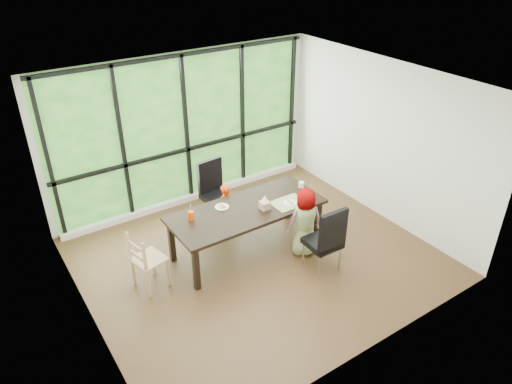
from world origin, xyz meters
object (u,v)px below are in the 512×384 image
(plate_near, at_px, (290,203))
(chair_interior_leather, at_px, (323,238))
(dining_table, at_px, (247,229))
(chair_window_leather, at_px, (217,193))
(white_mug, at_px, (301,185))
(tissue_box, at_px, (265,205))
(child_toddler, at_px, (227,209))
(orange_cup, at_px, (191,216))
(green_cup, at_px, (310,195))
(plate_far, at_px, (222,207))
(chair_end_beech, at_px, (149,259))
(child_older, at_px, (306,222))

(plate_near, bearing_deg, chair_interior_leather, -88.34)
(dining_table, xyz_separation_m, chair_window_leather, (0.04, 0.99, 0.17))
(white_mug, distance_m, tissue_box, 0.90)
(dining_table, relative_size, tissue_box, 16.98)
(child_toddler, distance_m, tissue_box, 0.87)
(dining_table, bearing_deg, orange_cup, 167.22)
(chair_interior_leather, height_order, tissue_box, chair_interior_leather)
(orange_cup, height_order, green_cup, same)
(chair_window_leather, bearing_deg, plate_far, -119.93)
(chair_window_leather, distance_m, orange_cup, 1.22)
(chair_end_beech, bearing_deg, white_mug, -102.09)
(orange_cup, relative_size, tissue_box, 0.96)
(child_toddler, bearing_deg, plate_far, -153.65)
(child_toddler, xyz_separation_m, orange_cup, (-0.84, -0.40, 0.38))
(plate_far, bearing_deg, white_mug, -7.14)
(chair_end_beech, relative_size, green_cup, 6.69)
(plate_near, bearing_deg, plate_far, 152.85)
(dining_table, relative_size, plate_far, 11.33)
(green_cup, bearing_deg, dining_table, 162.83)
(chair_end_beech, relative_size, plate_far, 4.29)
(orange_cup, xyz_separation_m, green_cup, (1.82, -0.49, -0.00))
(chair_end_beech, bearing_deg, child_toddler, -83.28)
(plate_far, bearing_deg, green_cup, -22.87)
(child_toddler, bearing_deg, child_older, -82.72)
(dining_table, xyz_separation_m, chair_end_beech, (-1.59, 0.04, 0.08))
(child_toddler, height_order, green_cup, green_cup)
(chair_end_beech, distance_m, plate_far, 1.34)
(tissue_box, bearing_deg, orange_cup, 161.81)
(plate_far, xyz_separation_m, white_mug, (1.39, -0.17, 0.04))
(chair_end_beech, bearing_deg, plate_near, -109.72)
(orange_cup, xyz_separation_m, tissue_box, (1.05, -0.35, -0.01))
(child_older, relative_size, green_cup, 8.29)
(orange_cup, bearing_deg, chair_window_leather, 42.21)
(white_mug, relative_size, tissue_box, 0.66)
(dining_table, distance_m, child_older, 0.91)
(chair_end_beech, bearing_deg, plate_far, -93.89)
(chair_window_leather, distance_m, plate_near, 1.38)
(green_cup, bearing_deg, child_older, -137.80)
(chair_end_beech, bearing_deg, tissue_box, -108.72)
(plate_near, xyz_separation_m, green_cup, (0.35, -0.06, 0.06))
(chair_window_leather, height_order, child_toddler, chair_window_leather)
(chair_window_leather, bearing_deg, white_mug, -47.04)
(dining_table, relative_size, plate_near, 11.10)
(child_older, relative_size, orange_cup, 8.26)
(chair_window_leather, relative_size, plate_far, 5.14)
(plate_near, relative_size, white_mug, 2.30)
(child_toddler, distance_m, child_older, 1.35)
(chair_interior_leather, xyz_separation_m, orange_cup, (-1.49, 1.19, 0.28))
(orange_cup, bearing_deg, chair_interior_leather, -38.74)
(orange_cup, height_order, tissue_box, orange_cup)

